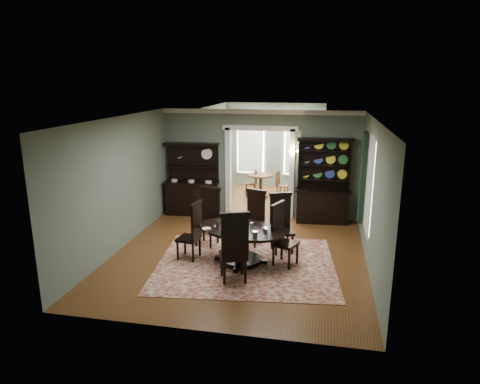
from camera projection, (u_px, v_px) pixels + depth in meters
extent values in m
cube|color=brown|center=(239.00, 256.00, 9.49)|extent=(5.50, 6.00, 0.01)
cube|color=silver|center=(239.00, 119.00, 8.73)|extent=(5.50, 6.00, 0.01)
cube|color=#5F6E5B|center=(119.00, 184.00, 9.62)|extent=(0.01, 6.00, 3.00)
cube|color=#5F6E5B|center=(373.00, 197.00, 8.59)|extent=(0.01, 6.00, 3.00)
cube|color=#5F6E5B|center=(198.00, 240.00, 6.26)|extent=(5.50, 0.01, 3.00)
cube|color=#5F6E5B|center=(197.00, 161.00, 12.30)|extent=(1.85, 0.01, 3.00)
cube|color=#5F6E5B|center=(326.00, 166.00, 11.61)|extent=(1.85, 0.01, 3.00)
cube|color=#5F6E5B|center=(260.00, 119.00, 11.64)|extent=(1.80, 0.01, 0.50)
cube|color=silver|center=(260.00, 112.00, 11.54)|extent=(5.50, 0.10, 0.12)
cube|color=brown|center=(267.00, 199.00, 14.00)|extent=(3.50, 3.50, 0.01)
cube|color=silver|center=(269.00, 106.00, 13.23)|extent=(3.50, 3.50, 0.01)
cube|color=#5F6E5B|center=(215.00, 152.00, 13.94)|extent=(0.01, 3.50, 3.00)
cube|color=#5F6E5B|center=(324.00, 155.00, 13.29)|extent=(0.01, 3.50, 3.00)
cube|color=#5F6E5B|center=(274.00, 145.00, 15.27)|extent=(3.50, 0.01, 3.00)
cube|color=silver|center=(251.00, 144.00, 15.37)|extent=(1.05, 0.06, 2.20)
cube|color=silver|center=(298.00, 145.00, 15.05)|extent=(1.05, 0.06, 2.20)
cube|color=silver|center=(228.00, 171.00, 12.19)|extent=(0.14, 0.25, 2.50)
cube|color=silver|center=(292.00, 174.00, 11.85)|extent=(0.14, 0.25, 2.50)
cube|color=silver|center=(260.00, 128.00, 11.70)|extent=(2.08, 0.25, 0.14)
cube|color=white|center=(370.00, 185.00, 9.14)|extent=(0.02, 1.10, 2.00)
cube|color=silver|center=(369.00, 185.00, 9.14)|extent=(0.01, 1.22, 2.12)
cube|color=black|center=(363.00, 178.00, 9.80)|extent=(0.10, 0.35, 2.10)
cube|color=gold|center=(294.00, 153.00, 11.61)|extent=(0.08, 0.05, 0.18)
sphere|color=#FFD88C|center=(290.00, 151.00, 11.47)|extent=(0.07, 0.07, 0.07)
sphere|color=#FFD88C|center=(297.00, 151.00, 11.43)|extent=(0.07, 0.07, 0.07)
cube|color=maroon|center=(246.00, 264.00, 9.03)|extent=(4.02, 3.52, 0.01)
ellipsoid|color=black|center=(241.00, 229.00, 8.95)|extent=(2.23, 1.77, 0.05)
cylinder|color=black|center=(241.00, 231.00, 8.96)|extent=(2.27, 2.27, 0.03)
cylinder|color=black|center=(241.00, 245.00, 9.04)|extent=(0.25, 0.25, 0.68)
cylinder|color=black|center=(241.00, 260.00, 9.13)|extent=(0.86, 0.86, 0.10)
cylinder|color=silver|center=(239.00, 228.00, 8.90)|extent=(0.28, 0.28, 0.05)
cube|color=black|center=(207.00, 225.00, 9.99)|extent=(0.57, 0.55, 0.06)
cube|color=black|center=(211.00, 206.00, 10.07)|extent=(0.48, 0.15, 0.82)
cube|color=black|center=(210.00, 189.00, 9.96)|extent=(0.53, 0.18, 0.08)
cylinder|color=black|center=(196.00, 237.00, 9.95)|extent=(0.05, 0.05, 0.48)
cylinder|color=black|center=(211.00, 239.00, 9.81)|extent=(0.05, 0.05, 0.48)
cylinder|color=black|center=(204.00, 231.00, 10.29)|extent=(0.05, 0.05, 0.48)
cylinder|color=black|center=(218.00, 234.00, 10.14)|extent=(0.05, 0.05, 0.48)
cube|color=black|center=(252.00, 226.00, 10.04)|extent=(0.58, 0.57, 0.06)
cube|color=black|center=(256.00, 207.00, 10.10)|extent=(0.45, 0.20, 0.78)
cube|color=black|center=(256.00, 191.00, 10.00)|extent=(0.49, 0.23, 0.08)
cylinder|color=black|center=(241.00, 236.00, 10.04)|extent=(0.05, 0.05, 0.46)
cylinder|color=black|center=(255.00, 239.00, 9.86)|extent=(0.05, 0.05, 0.46)
cylinder|color=black|center=(249.00, 231.00, 10.33)|extent=(0.05, 0.05, 0.46)
cylinder|color=black|center=(262.00, 234.00, 10.16)|extent=(0.05, 0.05, 0.46)
cube|color=black|center=(282.00, 232.00, 9.56)|extent=(0.61, 0.60, 0.06)
cube|color=black|center=(280.00, 212.00, 9.66)|extent=(0.46, 0.22, 0.80)
cube|color=black|center=(281.00, 194.00, 9.55)|extent=(0.51, 0.26, 0.08)
cylinder|color=black|center=(276.00, 246.00, 9.42)|extent=(0.05, 0.05, 0.47)
cylinder|color=black|center=(292.00, 245.00, 9.48)|extent=(0.05, 0.05, 0.47)
cylinder|color=black|center=(272.00, 240.00, 9.77)|extent=(0.05, 0.05, 0.47)
cylinder|color=black|center=(288.00, 239.00, 9.83)|extent=(0.05, 0.05, 0.47)
cube|color=black|center=(189.00, 238.00, 9.23)|extent=(0.49, 0.51, 0.06)
cube|color=black|center=(196.00, 222.00, 9.07)|extent=(0.11, 0.46, 0.77)
cube|color=black|center=(196.00, 204.00, 8.97)|extent=(0.13, 0.50, 0.08)
cylinder|color=black|center=(185.00, 244.00, 9.51)|extent=(0.05, 0.05, 0.46)
cylinder|color=black|center=(178.00, 250.00, 9.18)|extent=(0.05, 0.05, 0.46)
cylinder|color=black|center=(200.00, 246.00, 9.40)|extent=(0.05, 0.05, 0.46)
cylinder|color=black|center=(193.00, 252.00, 9.07)|extent=(0.05, 0.05, 0.46)
cube|color=black|center=(286.00, 244.00, 8.90)|extent=(0.59, 0.61, 0.06)
cube|color=black|center=(277.00, 223.00, 8.90)|extent=(0.23, 0.45, 0.80)
cube|color=black|center=(278.00, 205.00, 8.80)|extent=(0.26, 0.50, 0.08)
cylinder|color=black|center=(289.00, 259.00, 8.71)|extent=(0.05, 0.05, 0.47)
cylinder|color=black|center=(297.00, 253.00, 9.01)|extent=(0.05, 0.05, 0.47)
cylinder|color=black|center=(273.00, 255.00, 8.91)|extent=(0.05, 0.05, 0.47)
cylinder|color=black|center=(282.00, 250.00, 9.20)|extent=(0.05, 0.05, 0.47)
cube|color=black|center=(233.00, 255.00, 8.20)|extent=(0.65, 0.64, 0.07)
cube|color=black|center=(235.00, 238.00, 7.87)|extent=(0.50, 0.23, 0.87)
cube|color=black|center=(235.00, 215.00, 7.76)|extent=(0.55, 0.27, 0.09)
cylinder|color=black|center=(242.00, 263.00, 8.49)|extent=(0.06, 0.06, 0.51)
cylinder|color=black|center=(222.00, 264.00, 8.43)|extent=(0.06, 0.06, 0.51)
cylinder|color=black|center=(245.00, 271.00, 8.11)|extent=(0.06, 0.06, 0.51)
cylinder|color=black|center=(224.00, 273.00, 8.04)|extent=(0.06, 0.06, 0.51)
cube|color=black|center=(192.00, 199.00, 12.32)|extent=(1.51, 0.62, 0.92)
cube|color=black|center=(192.00, 182.00, 12.20)|extent=(1.60, 0.67, 0.05)
cube|color=black|center=(193.00, 162.00, 12.25)|extent=(1.47, 0.19, 1.09)
cube|color=black|center=(192.00, 167.00, 12.19)|extent=(1.44, 0.37, 0.04)
cube|color=black|center=(192.00, 144.00, 12.01)|extent=(1.58, 0.45, 0.07)
cube|color=black|center=(322.00, 206.00, 11.61)|extent=(1.40, 0.57, 0.88)
cube|color=black|center=(323.00, 190.00, 11.50)|extent=(1.50, 0.62, 0.04)
cube|color=black|center=(324.00, 164.00, 11.51)|extent=(1.37, 0.14, 1.33)
cube|color=black|center=(299.00, 164.00, 11.54)|extent=(0.06, 0.26, 1.37)
cube|color=black|center=(350.00, 166.00, 11.29)|extent=(0.06, 0.26, 1.37)
cube|color=black|center=(325.00, 139.00, 11.22)|extent=(1.49, 0.40, 0.08)
cube|color=black|center=(323.00, 179.00, 11.52)|extent=(1.39, 0.33, 0.03)
cube|color=black|center=(324.00, 165.00, 11.42)|extent=(1.39, 0.33, 0.03)
cube|color=black|center=(325.00, 150.00, 11.32)|extent=(1.39, 0.33, 0.03)
cylinder|color=#572D19|center=(261.00, 175.00, 13.97)|extent=(0.84, 0.84, 0.04)
cylinder|color=#572D19|center=(261.00, 186.00, 14.07)|extent=(0.11, 0.11, 0.74)
cylinder|color=#572D19|center=(260.00, 196.00, 14.16)|extent=(0.46, 0.46, 0.06)
cylinder|color=#572D19|center=(251.00, 184.00, 14.18)|extent=(0.39, 0.39, 0.04)
cube|color=#572D19|center=(256.00, 176.00, 14.14)|extent=(0.13, 0.35, 0.49)
cylinder|color=#572D19|center=(246.00, 189.00, 14.36)|extent=(0.04, 0.04, 0.44)
cylinder|color=#572D19|center=(247.00, 191.00, 14.10)|extent=(0.04, 0.04, 0.44)
cylinder|color=#572D19|center=(254.00, 189.00, 14.38)|extent=(0.04, 0.04, 0.44)
cylinder|color=#572D19|center=(255.00, 191.00, 14.12)|extent=(0.04, 0.04, 0.44)
cylinder|color=#572D19|center=(283.00, 186.00, 13.94)|extent=(0.38, 0.38, 0.04)
cube|color=#572D19|center=(278.00, 178.00, 13.95)|extent=(0.12, 0.33, 0.47)
cylinder|color=#572D19|center=(285.00, 194.00, 13.82)|extent=(0.03, 0.03, 0.42)
cylinder|color=#572D19|center=(288.00, 192.00, 14.05)|extent=(0.03, 0.03, 0.42)
cylinder|color=#572D19|center=(277.00, 193.00, 13.94)|extent=(0.03, 0.03, 0.42)
cylinder|color=#572D19|center=(280.00, 191.00, 14.16)|extent=(0.03, 0.03, 0.42)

